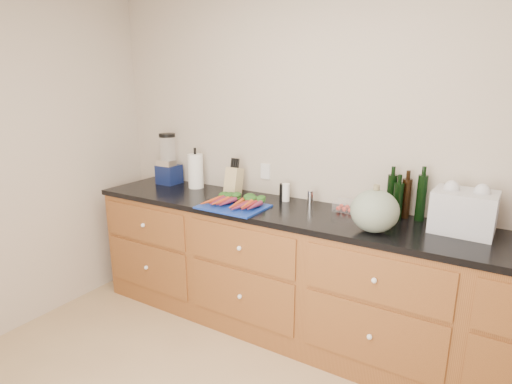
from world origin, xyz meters
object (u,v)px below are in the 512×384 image
Objects in this scene: squash at (375,211)px; knife_block at (234,181)px; tomato_box at (346,206)px; carrots at (236,201)px; paper_towel at (196,171)px; cutting_board at (233,207)px; blender_appliance at (168,162)px.

knife_block is at bearing 166.71° from squash.
squash is at bearing -13.29° from knife_block.
squash reaches higher than tomato_box.
tomato_box is at bearing 22.38° from carrots.
carrots is at bearing -25.39° from paper_towel.
paper_towel is (-0.59, 0.32, 0.14)m from cutting_board.
paper_towel is 1.34× the size of knife_block.
knife_block is at bearing -2.87° from paper_towel.
squash is 1.90m from blender_appliance.
blender_appliance is 0.31m from paper_towel.
tomato_box is at bearing 131.37° from squash.
cutting_board is 0.97m from blender_appliance.
squash is 0.64× the size of blender_appliance.
blender_appliance is 2.83× the size of tomato_box.
tomato_box is (0.71, 0.29, 0.00)m from carrots.
paper_towel is at bearing -179.56° from tomato_box.
paper_towel is (0.30, 0.00, -0.05)m from blender_appliance.
blender_appliance is at bearing 162.65° from carrots.
blender_appliance is (-0.90, 0.28, 0.16)m from carrots.
carrots is 0.67m from paper_towel.
blender_appliance reaches higher than tomato_box.
carrots is 0.34m from knife_block.
blender_appliance is (-1.88, 0.30, 0.07)m from squash.
cutting_board is 2.91× the size of tomato_box.
knife_block is 1.38× the size of tomato_box.
cutting_board is at bearing -155.08° from tomato_box.
blender_appliance is 1.54× the size of paper_towel.
paper_towel is at bearing 0.46° from blender_appliance.
carrots is at bearing -17.35° from blender_appliance.
tomato_box is (1.31, 0.01, -0.11)m from paper_towel.
paper_towel is 1.31m from tomato_box.
paper_towel reaches higher than knife_block.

